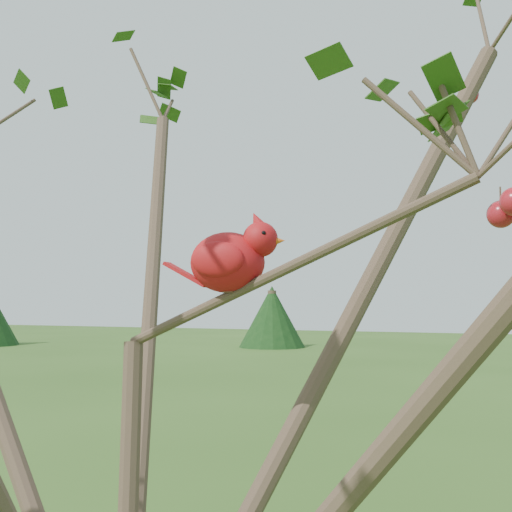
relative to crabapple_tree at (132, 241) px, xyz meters
The scene contains 3 objects.
crabapple_tree is the anchor object (origin of this frame).
cardinal 0.17m from the crabapple_tree, 40.88° to the left, with size 0.21×0.12×0.15m.
distant_trees 23.77m from the crabapple_tree, 93.81° to the left, with size 43.53×11.76×3.79m.
Camera 1 is at (0.60, -0.90, 2.03)m, focal length 45.00 mm.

